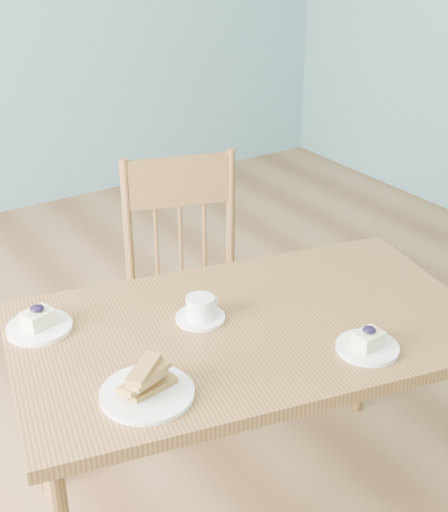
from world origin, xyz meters
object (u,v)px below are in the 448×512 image
object	(u,v)px
cheesecake_plate_near	(368,344)
dining_chair	(190,287)
biscotti_plate	(147,386)
dining_table	(248,345)
cheesecake_plate_far	(39,323)
coffee_cup	(201,310)

from	to	relation	value
cheesecake_plate_near	dining_chair	bearing A→B (deg)	91.97
dining_chair	biscotti_plate	xyz separation A→B (m)	(-0.52, -0.70, 0.23)
dining_table	cheesecake_plate_far	bearing A→B (deg)	161.97
cheesecake_plate_far	biscotti_plate	size ratio (longest dim) A/B	0.79
dining_table	dining_chair	size ratio (longest dim) A/B	1.51
dining_table	dining_chair	distance (m)	0.61
cheesecake_plate_near	biscotti_plate	bearing A→B (deg)	165.98
cheesecake_plate_near	coffee_cup	size ratio (longest dim) A/B	1.19
cheesecake_plate_near	coffee_cup	world-z (taller)	same
cheesecake_plate_near	cheesecake_plate_far	bearing A→B (deg)	140.61
cheesecake_plate_far	coffee_cup	xyz separation A→B (m)	(0.38, -0.19, 0.01)
dining_chair	cheesecake_plate_far	xyz separation A→B (m)	(-0.63, -0.30, 0.22)
dining_chair	cheesecake_plate_far	size ratio (longest dim) A/B	5.26
cheesecake_plate_near	dining_table	bearing A→B (deg)	125.09
coffee_cup	biscotti_plate	distance (m)	0.35
dining_chair	dining_table	bearing A→B (deg)	-87.41
cheesecake_plate_far	biscotti_plate	distance (m)	0.42
dining_table	biscotti_plate	world-z (taller)	biscotti_plate
cheesecake_plate_near	coffee_cup	distance (m)	0.45
dining_chair	biscotti_plate	world-z (taller)	dining_chair
cheesecake_plate_near	biscotti_plate	world-z (taller)	biscotti_plate
biscotti_plate	coffee_cup	bearing A→B (deg)	38.10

